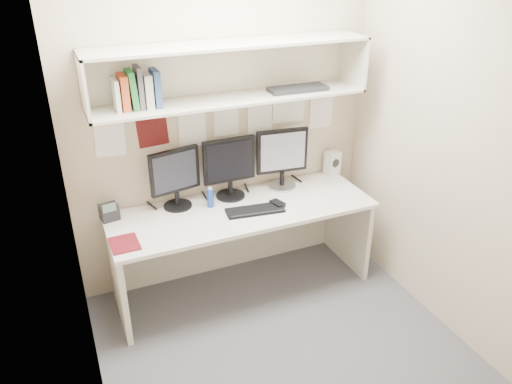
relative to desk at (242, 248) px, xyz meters
name	(u,v)px	position (x,y,z in m)	size (l,w,h in m)	color
floor	(277,337)	(0.00, -0.65, -0.37)	(2.40, 2.00, 0.01)	#4B4B50
wall_back	(224,122)	(0.00, 0.35, 0.93)	(2.40, 0.02, 2.60)	#BCAB90
wall_front	(381,258)	(0.00, -1.65, 0.93)	(2.40, 0.02, 2.60)	#BCAB90
wall_left	(70,209)	(-1.20, -0.65, 0.93)	(0.02, 2.00, 2.60)	#BCAB90
wall_right	(439,143)	(1.20, -0.65, 0.93)	(0.02, 2.00, 2.60)	#BCAB90
desk	(242,248)	(0.00, 0.00, 0.00)	(2.00, 0.70, 0.73)	silver
overhead_hutch	(229,71)	(0.00, 0.21, 1.35)	(2.00, 0.38, 0.40)	beige
pinned_papers	(224,128)	(0.00, 0.34, 0.88)	(1.92, 0.01, 0.48)	white
monitor_left	(175,176)	(-0.44, 0.22, 0.61)	(0.39, 0.22, 0.46)	black
monitor_center	(229,166)	(-0.01, 0.22, 0.63)	(0.41, 0.23, 0.48)	black
monitor_right	(282,156)	(0.44, 0.22, 0.63)	(0.42, 0.23, 0.49)	#A5A5AA
keyboard	(255,210)	(0.07, -0.10, 0.37)	(0.43, 0.15, 0.02)	black
mouse	(277,204)	(0.26, -0.08, 0.38)	(0.07, 0.11, 0.04)	black
speaker	(332,163)	(0.94, 0.26, 0.47)	(0.12, 0.13, 0.21)	silver
blue_bottle	(210,198)	(-0.21, 0.11, 0.44)	(0.05, 0.05, 0.16)	#163A9A
maroon_notebook	(124,244)	(-0.90, -0.17, 0.37)	(0.18, 0.22, 0.01)	#5D1017
desk_phone	(109,212)	(-0.94, 0.21, 0.42)	(0.14, 0.13, 0.15)	black
book_stack	(137,90)	(-0.66, 0.17, 1.29)	(0.30, 0.17, 0.27)	silver
hutch_tray	(298,89)	(0.51, 0.13, 1.19)	(0.44, 0.17, 0.03)	black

